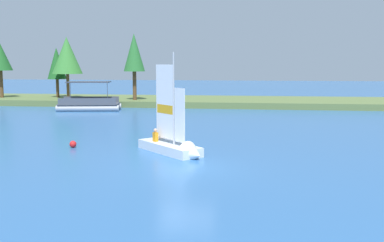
{
  "coord_description": "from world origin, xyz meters",
  "views": [
    {
      "loc": [
        2.79,
        -19.63,
        4.74
      ],
      "look_at": [
        -0.72,
        7.25,
        1.2
      ],
      "focal_mm": 41.94,
      "sensor_mm": 36.0,
      "label": 1
    }
  ],
  "objects_px": {
    "shoreline_tree_midright": "(134,53)",
    "shoreline_tree_centre": "(67,56)",
    "pontoon_boat": "(89,103)",
    "channel_buoy": "(73,144)",
    "shoreline_tree_midleft": "(57,64)",
    "shoreline_tree_left": "(0,57)",
    "sailboat": "(177,147)"
  },
  "relations": [
    {
      "from": "shoreline_tree_midleft",
      "to": "sailboat",
      "type": "distance_m",
      "value": 34.21
    },
    {
      "from": "shoreline_tree_centre",
      "to": "shoreline_tree_midleft",
      "type": "bearing_deg",
      "value": 141.48
    },
    {
      "from": "shoreline_tree_left",
      "to": "sailboat",
      "type": "height_order",
      "value": "shoreline_tree_left"
    },
    {
      "from": "sailboat",
      "to": "channel_buoy",
      "type": "relative_size",
      "value": 14.63
    },
    {
      "from": "shoreline_tree_midright",
      "to": "shoreline_tree_centre",
      "type": "bearing_deg",
      "value": 171.48
    },
    {
      "from": "shoreline_tree_left",
      "to": "sailboat",
      "type": "distance_m",
      "value": 36.98
    },
    {
      "from": "sailboat",
      "to": "shoreline_tree_centre",
      "type": "bearing_deg",
      "value": 168.26
    },
    {
      "from": "channel_buoy",
      "to": "shoreline_tree_centre",
      "type": "bearing_deg",
      "value": 113.23
    },
    {
      "from": "shoreline_tree_midright",
      "to": "channel_buoy",
      "type": "relative_size",
      "value": 18.74
    },
    {
      "from": "shoreline_tree_left",
      "to": "sailboat",
      "type": "relative_size",
      "value": 1.16
    },
    {
      "from": "sailboat",
      "to": "shoreline_tree_midright",
      "type": "bearing_deg",
      "value": 154.87
    },
    {
      "from": "shoreline_tree_midright",
      "to": "sailboat",
      "type": "distance_m",
      "value": 27.38
    },
    {
      "from": "shoreline_tree_left",
      "to": "shoreline_tree_midright",
      "type": "bearing_deg",
      "value": -4.37
    },
    {
      "from": "shoreline_tree_midleft",
      "to": "shoreline_tree_midright",
      "type": "xyz_separation_m",
      "value": [
        10.13,
        -2.79,
        1.13
      ]
    },
    {
      "from": "sailboat",
      "to": "pontoon_boat",
      "type": "height_order",
      "value": "sailboat"
    },
    {
      "from": "channel_buoy",
      "to": "shoreline_tree_midright",
      "type": "bearing_deg",
      "value": 96.51
    },
    {
      "from": "shoreline_tree_midleft",
      "to": "pontoon_boat",
      "type": "distance_m",
      "value": 11.12
    },
    {
      "from": "shoreline_tree_centre",
      "to": "shoreline_tree_midright",
      "type": "bearing_deg",
      "value": -8.52
    },
    {
      "from": "shoreline_tree_midright",
      "to": "pontoon_boat",
      "type": "xyz_separation_m",
      "value": [
        -3.34,
        -5.1,
        -5.06
      ]
    },
    {
      "from": "shoreline_tree_midleft",
      "to": "shoreline_tree_centre",
      "type": "relative_size",
      "value": 0.84
    },
    {
      "from": "shoreline_tree_left",
      "to": "shoreline_tree_midleft",
      "type": "height_order",
      "value": "shoreline_tree_left"
    },
    {
      "from": "shoreline_tree_left",
      "to": "shoreline_tree_centre",
      "type": "height_order",
      "value": "shoreline_tree_centre"
    },
    {
      "from": "shoreline_tree_left",
      "to": "pontoon_boat",
      "type": "height_order",
      "value": "shoreline_tree_left"
    },
    {
      "from": "shoreline_tree_midleft",
      "to": "channel_buoy",
      "type": "relative_size",
      "value": 15.19
    },
    {
      "from": "shoreline_tree_midright",
      "to": "sailboat",
      "type": "xyz_separation_m",
      "value": [
        8.86,
        -25.35,
        -5.34
      ]
    },
    {
      "from": "shoreline_tree_left",
      "to": "shoreline_tree_midleft",
      "type": "distance_m",
      "value": 6.45
    },
    {
      "from": "shoreline_tree_centre",
      "to": "channel_buoy",
      "type": "bearing_deg",
      "value": -66.77
    },
    {
      "from": "shoreline_tree_left",
      "to": "shoreline_tree_midleft",
      "type": "xyz_separation_m",
      "value": [
        6.21,
        1.54,
        -0.81
      ]
    },
    {
      "from": "shoreline_tree_midleft",
      "to": "pontoon_boat",
      "type": "bearing_deg",
      "value": -49.24
    },
    {
      "from": "sailboat",
      "to": "pontoon_boat",
      "type": "relative_size",
      "value": 0.88
    },
    {
      "from": "shoreline_tree_midright",
      "to": "shoreline_tree_left",
      "type": "bearing_deg",
      "value": 175.63
    },
    {
      "from": "shoreline_tree_midright",
      "to": "sailboat",
      "type": "height_order",
      "value": "shoreline_tree_midright"
    }
  ]
}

